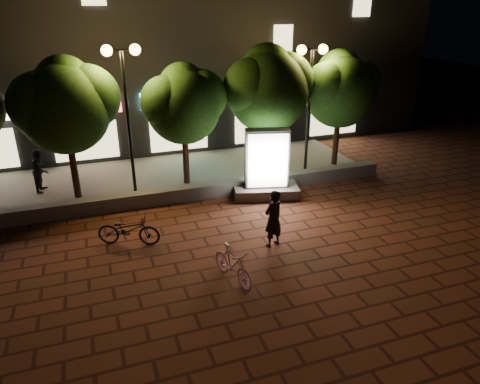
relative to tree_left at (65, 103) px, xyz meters
name	(u,v)px	position (x,y,z in m)	size (l,w,h in m)	color
ground	(214,256)	(3.45, -5.46, -3.44)	(80.00, 80.00, 0.00)	#5F2B1D
retaining_wall	(182,194)	(3.45, -1.46, -3.19)	(16.00, 0.45, 0.50)	slate
sidewalk	(169,175)	(3.45, 1.04, -3.40)	(16.00, 5.00, 0.08)	slate
building_block	(137,36)	(3.44, 7.53, 1.55)	(28.00, 8.12, 11.30)	black
tree_left	(65,103)	(0.00, 0.00, 0.00)	(3.60, 3.00, 4.89)	#311B13
tree_mid	(184,101)	(4.00, 0.00, -0.23)	(3.24, 2.70, 4.50)	#311B13
tree_right	(269,86)	(7.30, 0.00, 0.12)	(3.72, 3.10, 5.07)	#311B13
tree_far_right	(341,87)	(10.50, 0.00, -0.08)	(3.48, 2.90, 4.76)	#311B13
street_lamp_left	(124,83)	(1.95, -0.26, 0.58)	(1.26, 0.36, 5.18)	black
street_lamp_right	(311,76)	(8.95, -0.26, 0.45)	(1.26, 0.36, 4.98)	black
ad_kiosk	(267,170)	(6.41, -2.09, -2.44)	(2.52, 1.70, 2.50)	slate
scooter_pink	(233,265)	(3.56, -6.76, -2.96)	(0.45, 1.60, 0.96)	#EDA0C3
rider	(273,219)	(5.22, -5.45, -2.58)	(0.63, 0.41, 1.72)	black
scooter_parked	(128,230)	(1.32, -4.00, -2.97)	(0.63, 1.82, 0.95)	black
pedestrian	(41,170)	(-1.24, 0.99, -2.57)	(0.77, 0.60, 1.58)	black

